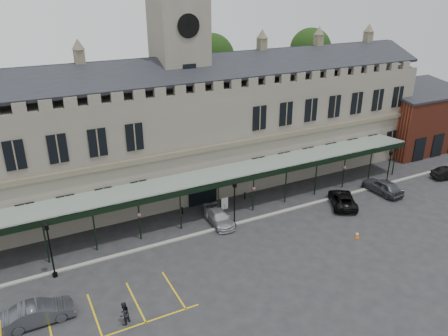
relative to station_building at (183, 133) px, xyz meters
name	(u,v)px	position (x,y,z in m)	size (l,w,h in m)	color
ground	(256,256)	(0.00, -15.91, -6.47)	(140.00, 140.00, 0.00)	#242426
station_building	(183,133)	(0.00, 0.00, 0.00)	(60.00, 10.36, 17.30)	#676256
clock_tower	(180,73)	(0.00, 0.09, 6.64)	(5.60, 5.60, 24.80)	#676256
canopy	(217,197)	(0.00, -8.45, -4.06)	(50.00, 4.10, 4.30)	#8C9E93
brick_annex	(416,120)	(34.00, -2.94, -2.31)	(12.40, 8.36, 9.23)	maroon
kerb	(226,226)	(0.00, -10.41, -6.41)	(60.00, 0.40, 0.12)	gray
parking_markings	(96,319)	(-14.00, -17.41, -6.47)	(16.00, 6.00, 0.01)	gold
tree_behind_mid	(211,58)	(8.00, 9.09, 6.35)	(6.00, 6.00, 16.00)	#332314
tree_behind_right	(310,50)	(24.00, 9.09, 6.35)	(6.00, 6.00, 16.00)	#332314
lamp_post_left	(50,244)	(-15.84, -10.96, -3.42)	(0.49, 0.49, 5.14)	black
lamp_post_mid	(234,199)	(0.69, -10.73, -3.51)	(0.47, 0.47, 4.99)	black
lamp_post_right	(389,165)	(20.41, -11.10, -3.64)	(0.45, 0.45, 4.77)	black
traffic_cone	(357,235)	(9.83, -17.72, -6.16)	(0.40, 0.40, 0.63)	#F05807
sign_board	(225,204)	(1.53, -7.12, -5.83)	(0.76, 0.09, 1.30)	black
bollard_left	(182,211)	(-2.83, -6.12, -6.06)	(0.14, 0.14, 0.81)	black
bollard_right	(245,196)	(4.54, -6.09, -6.06)	(0.14, 0.14, 0.81)	black
car_left_b	(39,313)	(-17.50, -15.86, -5.69)	(1.64, 4.70, 1.55)	#3A3C41
car_taxi	(219,218)	(-0.33, -9.50, -5.81)	(1.84, 4.53, 1.31)	#9C9EA3
car_van	(343,199)	(13.00, -12.09, -5.76)	(2.35, 5.09, 1.42)	black
car_right_a	(383,186)	(19.00, -11.85, -5.64)	(1.97, 4.88, 1.66)	#3A3C41
person_b	(124,314)	(-12.30, -18.75, -5.59)	(0.85, 0.66, 1.75)	black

